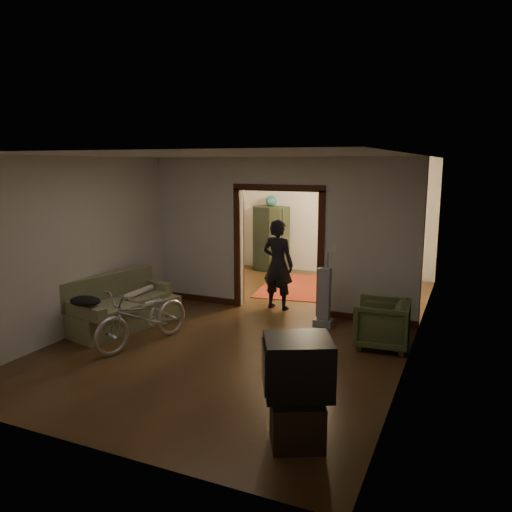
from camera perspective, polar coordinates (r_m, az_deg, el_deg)
The scene contains 24 objects.
floor at distance 8.69m, azimuth 0.80°, elevation -7.47°, with size 5.00×8.50×0.01m, color #362111.
ceiling at distance 8.26m, azimuth 0.85°, elevation 11.33°, with size 5.00×8.50×0.01m, color white.
wall_back at distance 12.36m, azimuth 8.51°, elevation 4.47°, with size 5.00×0.02×2.80m, color beige.
wall_left at distance 9.60m, azimuth -13.08°, elevation 2.58°, with size 0.02×8.50×2.80m, color beige.
wall_right at distance 7.76m, azimuth 18.11°, elevation 0.46°, with size 0.02×8.50×2.80m, color beige.
partition_wall at distance 9.05m, azimuth 2.67°, elevation 2.37°, with size 5.00×0.14×2.80m, color beige.
door_casing at distance 9.10m, azimuth 2.65°, elevation 0.50°, with size 1.74×0.20×2.32m, color #36170C.
far_window at distance 12.14m, azimuth 11.68°, elevation 4.97°, with size 0.98×0.06×1.28m, color black.
chandelier at distance 10.62m, azimuth 6.14°, elevation 8.68°, with size 0.24×0.24×0.24m, color #FFE0A5.
light_switch at distance 8.69m, azimuth 8.96°, elevation 0.90°, with size 0.08×0.01×0.12m, color silver.
sofa at distance 8.60m, azimuth -15.00°, elevation -5.03°, with size 0.84×1.88×0.86m, color #6E704A.
rolled_paper at distance 8.74m, azimuth -13.29°, elevation -4.03°, with size 0.10×0.10×0.78m, color beige.
jacket at distance 7.84m, azimuth -18.94°, elevation -4.88°, with size 0.49×0.37×0.14m, color black.
bicycle at distance 7.67m, azimuth -12.76°, elevation -6.73°, with size 0.59×1.69×0.89m, color silver.
armchair at distance 7.66m, azimuth 14.18°, elevation -7.52°, with size 0.76×0.78×0.71m, color #485530.
tv_stand at distance 5.09m, azimuth 4.72°, elevation -18.43°, with size 0.50×0.45×0.45m, color black.
crt_tv at distance 4.84m, azimuth 4.82°, elevation -12.38°, with size 0.63×0.56×0.54m, color black.
vacuum at distance 8.37m, azimuth 7.78°, elevation -4.69°, with size 0.31×0.25×1.00m, color gray.
person at distance 9.24m, azimuth 2.51°, elevation -0.97°, with size 0.61×0.40×1.69m, color black.
oriental_rug at distance 11.04m, azimuth 5.49°, elevation -3.52°, with size 1.79×2.35×0.02m, color maroon.
locker at distance 12.53m, azimuth 1.74°, elevation 1.97°, with size 0.82×0.45×1.63m, color #2B3620.
globe at distance 12.41m, azimuth 1.77°, elevation 7.11°, with size 0.27×0.27×0.27m, color #1E5972.
desk at distance 11.85m, azimuth 12.56°, elevation -1.12°, with size 0.92×0.51×0.68m, color black.
desk_chair at distance 11.45m, azimuth 10.23°, elevation -0.72°, with size 0.43×0.43×0.96m, color black.
Camera 1 is at (3.20, -7.62, 2.69)m, focal length 35.00 mm.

